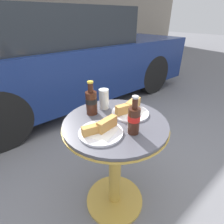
{
  "coord_description": "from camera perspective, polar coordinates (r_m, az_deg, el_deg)",
  "views": [
    {
      "loc": [
        -0.58,
        -0.66,
        1.27
      ],
      "look_at": [
        0.0,
        0.03,
        0.78
      ],
      "focal_mm": 28.0,
      "sensor_mm": 36.0,
      "label": 1
    }
  ],
  "objects": [
    {
      "name": "ground_plane",
      "position": [
        1.54,
        0.83,
        -26.67
      ],
      "size": [
        30.0,
        30.0,
        0.0
      ],
      "primitive_type": "plane",
      "color": "slate"
    },
    {
      "name": "drinking_glass",
      "position": [
        1.15,
        -2.65,
        4.01
      ],
      "size": [
        0.06,
        0.06,
        0.13
      ],
      "color": "black",
      "rests_on": "bistro_table"
    },
    {
      "name": "cola_bottle_right",
      "position": [
        1.08,
        -6.75,
        3.45
      ],
      "size": [
        0.07,
        0.07,
        0.21
      ],
      "color": "#3D1E14",
      "rests_on": "bistro_table"
    },
    {
      "name": "lunch_plate_far",
      "position": [
        1.11,
        5.88,
        0.75
      ],
      "size": [
        0.24,
        0.24,
        0.07
      ],
      "color": "white",
      "rests_on": "bistro_table"
    },
    {
      "name": "cola_bottle_left",
      "position": [
        0.9,
        7.29,
        -2.23
      ],
      "size": [
        0.06,
        0.06,
        0.21
      ],
      "color": "#3D1E14",
      "rests_on": "bistro_table"
    },
    {
      "name": "parked_car",
      "position": [
        3.05,
        -14.94,
        16.41
      ],
      "size": [
        4.02,
        1.76,
        1.39
      ],
      "color": "navy",
      "rests_on": "ground_plane"
    },
    {
      "name": "bistro_table",
      "position": [
        1.17,
        1.0,
        -12.71
      ],
      "size": [
        0.63,
        0.63,
        0.73
      ],
      "color": "gold",
      "rests_on": "ground_plane"
    },
    {
      "name": "lunch_plate_near",
      "position": [
        0.92,
        -3.58,
        -5.83
      ],
      "size": [
        0.24,
        0.24,
        0.07
      ],
      "color": "white",
      "rests_on": "bistro_table"
    }
  ]
}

